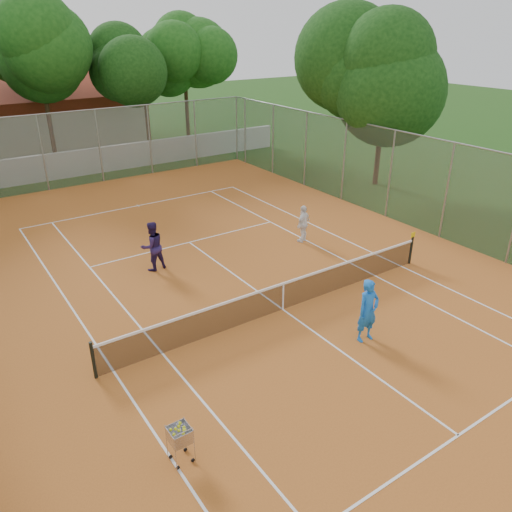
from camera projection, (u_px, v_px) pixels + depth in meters
ground at (283, 310)px, 15.71m from camera, size 120.00×120.00×0.00m
court_pad at (283, 310)px, 15.71m from camera, size 18.00×34.00×0.02m
court_lines at (283, 309)px, 15.70m from camera, size 10.98×23.78×0.01m
tennis_net at (283, 296)px, 15.49m from camera, size 11.88×0.10×0.98m
perimeter_fence at (284, 252)px, 14.86m from camera, size 18.00×34.00×4.00m
boundary_wall at (91, 161)px, 29.64m from camera, size 26.00×0.30×1.50m
clubhouse at (16, 116)px, 35.50m from camera, size 16.40×9.00×4.40m
tropical_trees at (66, 81)px, 30.08m from camera, size 29.00×19.00×10.00m
player_near at (368, 311)px, 13.84m from camera, size 0.71×0.49×1.88m
player_far_left at (152, 246)px, 17.89m from camera, size 0.96×0.79×1.84m
player_far_right at (303, 224)px, 20.29m from camera, size 0.99×0.70×1.55m
ball_hopper at (180, 443)px, 10.09m from camera, size 0.55×0.55×0.94m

